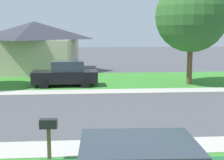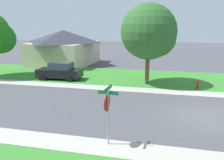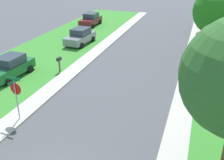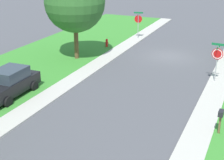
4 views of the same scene
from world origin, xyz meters
name	(u,v)px [view 2 (image 2 of 4)]	position (x,y,z in m)	size (l,w,h in m)	color
ground_plane	(203,117)	(0.00, 0.00, 0.00)	(120.00, 120.00, 0.00)	#4C4C51
sidewalk_east	(53,85)	(4.70, 12.00, 0.05)	(1.40, 56.00, 0.10)	#B7B2A8
lawn_east	(73,74)	(9.40, 12.00, 0.04)	(8.00, 56.00, 0.08)	#38842D
stop_sign_far_corner	(108,106)	(-4.39, 4.72, 1.89)	(0.92, 0.92, 2.77)	#9E9EA3
car_black_far_down_street	(60,71)	(6.95, 12.30, 0.87)	(2.14, 4.35, 1.76)	black
tree_sidewalk_mid	(151,33)	(7.23, 3.66, 4.55)	(5.21, 4.85, 7.14)	brown
house_right_setback	(64,47)	(15.57, 15.69, 2.38)	(9.55, 8.44, 4.60)	beige
fire_hydrant	(198,85)	(6.15, -0.42, 0.44)	(0.38, 0.22, 0.83)	red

